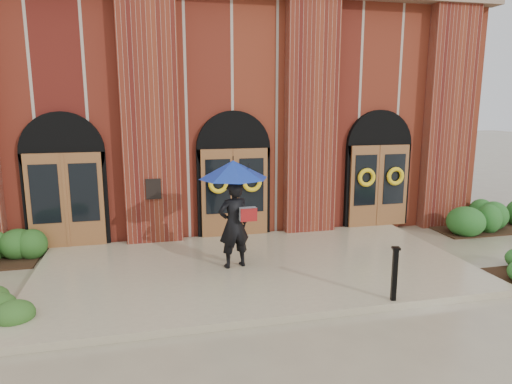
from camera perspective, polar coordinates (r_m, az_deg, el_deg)
name	(u,v)px	position (r m, az deg, el deg)	size (l,w,h in m)	color
ground	(257,273)	(10.81, 0.14, -10.14)	(90.00, 90.00, 0.00)	gray
landing	(256,268)	(10.92, -0.05, -9.50)	(10.00, 5.30, 0.15)	tan
church_building	(206,113)	(18.72, -6.31, 9.83)	(16.20, 12.53, 7.00)	maroon
man_with_umbrella	(234,193)	(10.34, -2.81, -0.15)	(1.88, 1.88, 2.50)	black
metal_post	(395,273)	(9.28, 16.94, -9.62)	(0.17, 0.17, 1.07)	black
hedge_wall_right	(490,216)	(16.07, 27.22, -2.70)	(3.24, 1.30, 0.83)	#20521D
hedge_front_left	(3,305)	(9.91, -29.02, -12.28)	(1.26, 1.08, 0.45)	#274B1A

